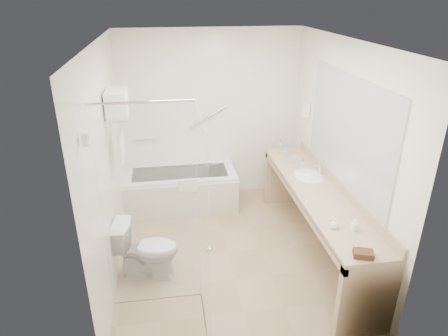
{
  "coord_description": "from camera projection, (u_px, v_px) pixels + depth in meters",
  "views": [
    {
      "loc": [
        -0.66,
        -4.01,
        2.96
      ],
      "look_at": [
        0.0,
        0.3,
        1.0
      ],
      "focal_mm": 32.0,
      "sensor_mm": 36.0,
      "label": 1
    }
  ],
  "objects": [
    {
      "name": "mirror",
      "position": [
        348.0,
        131.0,
        4.33
      ],
      "size": [
        0.02,
        2.0,
        1.2
      ],
      "primitive_type": "cube",
      "color": "#A9ADB5",
      "rests_on": "wall_right"
    },
    {
      "name": "floor",
      "position": [
        228.0,
        252.0,
        4.92
      ],
      "size": [
        3.2,
        3.2,
        0.0
      ],
      "primitive_type": "plane",
      "color": "#9E7F62",
      "rests_on": "ground"
    },
    {
      "name": "sink",
      "position": [
        308.0,
        178.0,
        4.96
      ],
      "size": [
        0.4,
        0.52,
        0.14
      ],
      "primitive_type": "ellipsoid",
      "color": "silver",
      "rests_on": "vanity_counter"
    },
    {
      "name": "towel_shelf",
      "position": [
        118.0,
        110.0,
        4.36
      ],
      "size": [
        0.24,
        0.55,
        0.81
      ],
      "color": "silver",
      "rests_on": "wall_left"
    },
    {
      "name": "faucet",
      "position": [
        320.0,
        169.0,
        4.93
      ],
      "size": [
        0.03,
        0.03,
        0.14
      ],
      "primitive_type": "cylinder",
      "color": "silver",
      "rests_on": "vanity_counter"
    },
    {
      "name": "wall_back",
      "position": [
        211.0,
        117.0,
        5.85
      ],
      "size": [
        2.6,
        0.1,
        2.5
      ],
      "primitive_type": "cube",
      "color": "silver",
      "rests_on": "ground"
    },
    {
      "name": "bathtub",
      "position": [
        181.0,
        189.0,
        5.86
      ],
      "size": [
        1.6,
        0.73,
        0.59
      ],
      "color": "silver",
      "rests_on": "floor"
    },
    {
      "name": "toilet",
      "position": [
        147.0,
        250.0,
        4.39
      ],
      "size": [
        0.74,
        0.48,
        0.68
      ],
      "primitive_type": "imported",
      "rotation": [
        0.0,
        0.0,
        1.43
      ],
      "color": "silver",
      "rests_on": "floor"
    },
    {
      "name": "water_bottle_right",
      "position": [
        280.0,
        146.0,
        5.66
      ],
      "size": [
        0.05,
        0.05,
        0.17
      ],
      "rotation": [
        0.0,
        0.0,
        0.3
      ],
      "color": "silver",
      "rests_on": "vanity_counter"
    },
    {
      "name": "grab_bar_short",
      "position": [
        147.0,
        140.0,
        5.81
      ],
      "size": [
        0.4,
        0.03,
        0.03
      ],
      "primitive_type": "cylinder",
      "rotation": [
        0.0,
        1.57,
        0.0
      ],
      "color": "silver",
      "rests_on": "wall_back"
    },
    {
      "name": "ceiling",
      "position": [
        229.0,
        41.0,
        3.9
      ],
      "size": [
        2.6,
        3.2,
        0.1
      ],
      "primitive_type": "cube",
      "color": "silver",
      "rests_on": "wall_back"
    },
    {
      "name": "amenity_basket",
      "position": [
        363.0,
        254.0,
        3.43
      ],
      "size": [
        0.19,
        0.16,
        0.06
      ],
      "primitive_type": "cube",
      "rotation": [
        0.0,
        0.0,
        -0.31
      ],
      "color": "#4E351C",
      "rests_on": "vanity_counter"
    },
    {
      "name": "wall_left",
      "position": [
        107.0,
        166.0,
        4.23
      ],
      "size": [
        0.1,
        3.2,
        2.5
      ],
      "primitive_type": "cube",
      "color": "silver",
      "rests_on": "ground"
    },
    {
      "name": "drinking_glass_far",
      "position": [
        293.0,
        159.0,
        5.28
      ],
      "size": [
        0.1,
        0.1,
        0.1
      ],
      "primitive_type": "cylinder",
      "rotation": [
        0.0,
        0.0,
        0.26
      ],
      "color": "silver",
      "rests_on": "vanity_counter"
    },
    {
      "name": "soap_bottle_b",
      "position": [
        334.0,
        224.0,
        3.84
      ],
      "size": [
        0.1,
        0.12,
        0.08
      ],
      "primitive_type": "imported",
      "rotation": [
        0.0,
        0.0,
        -0.18
      ],
      "color": "white",
      "rests_on": "vanity_counter"
    },
    {
      "name": "water_bottle_mid",
      "position": [
        302.0,
        166.0,
        5.02
      ],
      "size": [
        0.05,
        0.05,
        0.17
      ],
      "rotation": [
        0.0,
        0.0,
        0.39
      ],
      "color": "silver",
      "rests_on": "vanity_counter"
    },
    {
      "name": "shower_enclosure",
      "position": [
        175.0,
        221.0,
        3.56
      ],
      "size": [
        0.96,
        0.91,
        2.11
      ],
      "color": "silver",
      "rests_on": "floor"
    },
    {
      "name": "wall_right",
      "position": [
        339.0,
        152.0,
        4.59
      ],
      "size": [
        0.1,
        3.2,
        2.5
      ],
      "primitive_type": "cube",
      "color": "silver",
      "rests_on": "ground"
    },
    {
      "name": "water_bottle_left",
      "position": [
        287.0,
        151.0,
        5.46
      ],
      "size": [
        0.05,
        0.05,
        0.17
      ],
      "rotation": [
        0.0,
        0.0,
        -0.29
      ],
      "color": "silver",
      "rests_on": "vanity_counter"
    },
    {
      "name": "soap_bottle_a",
      "position": [
        354.0,
        228.0,
        3.81
      ],
      "size": [
        0.09,
        0.13,
        0.05
      ],
      "primitive_type": "imported",
      "rotation": [
        0.0,
        0.0,
        0.32
      ],
      "color": "white",
      "rests_on": "vanity_counter"
    },
    {
      "name": "drinking_glass_near",
      "position": [
        285.0,
        152.0,
        5.53
      ],
      "size": [
        0.08,
        0.08,
        0.09
      ],
      "primitive_type": "cylinder",
      "rotation": [
        0.0,
        0.0,
        0.12
      ],
      "color": "silver",
      "rests_on": "vanity_counter"
    },
    {
      "name": "vanity_counter",
      "position": [
        316.0,
        206.0,
        4.67
      ],
      "size": [
        0.55,
        2.7,
        0.95
      ],
      "color": "tan",
      "rests_on": "floor"
    },
    {
      "name": "grab_bar_long",
      "position": [
        208.0,
        118.0,
        5.81
      ],
      "size": [
        0.53,
        0.03,
        0.33
      ],
      "primitive_type": "cylinder",
      "rotation": [
        0.0,
        1.05,
        0.0
      ],
      "color": "silver",
      "rests_on": "wall_back"
    },
    {
      "name": "wall_front",
      "position": [
        263.0,
        241.0,
        2.97
      ],
      "size": [
        2.6,
        0.1,
        2.5
      ],
      "primitive_type": "cube",
      "color": "silver",
      "rests_on": "ground"
    },
    {
      "name": "hairdryer_unit",
      "position": [
        306.0,
        110.0,
        5.45
      ],
      "size": [
        0.08,
        0.1,
        0.18
      ],
      "primitive_type": "cube",
      "color": "white",
      "rests_on": "wall_right"
    }
  ]
}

